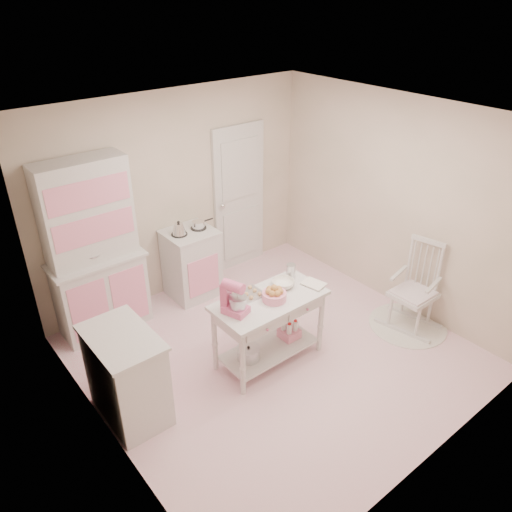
{
  "coord_description": "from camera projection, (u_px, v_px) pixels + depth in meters",
  "views": [
    {
      "loc": [
        -2.89,
        -3.25,
        3.68
      ],
      "look_at": [
        0.12,
        0.47,
        1.0
      ],
      "focal_mm": 35.0,
      "sensor_mm": 36.0,
      "label": 1
    }
  ],
  "objects": [
    {
      "name": "rocking_chair",
      "position": [
        414.0,
        287.0,
        5.77
      ],
      "size": [
        0.62,
        0.8,
        1.1
      ],
      "primitive_type": "cube",
      "rotation": [
        0.0,
        0.0,
        0.2
      ],
      "color": "silver",
      "rests_on": "ground"
    },
    {
      "name": "bread_basket",
      "position": [
        274.0,
        296.0,
        5.08
      ],
      "size": [
        0.25,
        0.25,
        0.09
      ],
      "primitive_type": "cylinder",
      "color": "pink",
      "rests_on": "work_table"
    },
    {
      "name": "cookie_tray",
      "position": [
        247.0,
        295.0,
        5.16
      ],
      "size": [
        0.34,
        0.24,
        0.02
      ],
      "primitive_type": "cube",
      "color": "silver",
      "rests_on": "work_table"
    },
    {
      "name": "recipe_book",
      "position": [
        309.0,
        288.0,
        5.28
      ],
      "size": [
        0.23,
        0.27,
        0.02
      ],
      "primitive_type": "imported",
      "rotation": [
        0.0,
        0.0,
        0.21
      ],
      "color": "white",
      "rests_on": "work_table"
    },
    {
      "name": "stand_mixer",
      "position": [
        235.0,
        298.0,
        4.82
      ],
      "size": [
        0.28,
        0.33,
        0.34
      ],
      "primitive_type": "cube",
      "rotation": [
        0.0,
        0.0,
        0.33
      ],
      "color": "#D95B8A",
      "rests_on": "work_table"
    },
    {
      "name": "hutch",
      "position": [
        94.0,
        250.0,
        5.53
      ],
      "size": [
        1.06,
        0.5,
        2.08
      ],
      "primitive_type": "cube",
      "color": "silver",
      "rests_on": "ground"
    },
    {
      "name": "metal_pitcher",
      "position": [
        291.0,
        271.0,
        5.43
      ],
      "size": [
        0.1,
        0.1,
        0.17
      ],
      "primitive_type": "cylinder",
      "color": "silver",
      "rests_on": "work_table"
    },
    {
      "name": "base_cabinet",
      "position": [
        127.0,
        376.0,
        4.61
      ],
      "size": [
        0.54,
        0.84,
        0.92
      ],
      "primitive_type": "cube",
      "color": "silver",
      "rests_on": "ground"
    },
    {
      "name": "door",
      "position": [
        239.0,
        198.0,
        6.88
      ],
      "size": [
        0.82,
        0.05,
        2.04
      ],
      "primitive_type": "cube",
      "color": "silver",
      "rests_on": "ground"
    },
    {
      "name": "work_table",
      "position": [
        269.0,
        330.0,
        5.32
      ],
      "size": [
        1.2,
        0.6,
        0.8
      ],
      "primitive_type": "cube",
      "color": "silver",
      "rests_on": "ground"
    },
    {
      "name": "lace_rug",
      "position": [
        407.0,
        325.0,
        6.04
      ],
      "size": [
        0.92,
        0.92,
        0.01
      ],
      "primitive_type": "cylinder",
      "color": "white",
      "rests_on": "ground"
    },
    {
      "name": "stove",
      "position": [
        191.0,
        263.0,
        6.44
      ],
      "size": [
        0.62,
        0.57,
        0.92
      ],
      "primitive_type": "cube",
      "color": "silver",
      "rests_on": "ground"
    },
    {
      "name": "room_shell",
      "position": [
        277.0,
        220.0,
        4.79
      ],
      "size": [
        3.84,
        3.84,
        2.62
      ],
      "color": "pink",
      "rests_on": "ground"
    },
    {
      "name": "mixing_bowl",
      "position": [
        283.0,
        284.0,
        5.3
      ],
      "size": [
        0.24,
        0.24,
        0.08
      ],
      "primitive_type": "imported",
      "color": "white",
      "rests_on": "work_table"
    }
  ]
}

